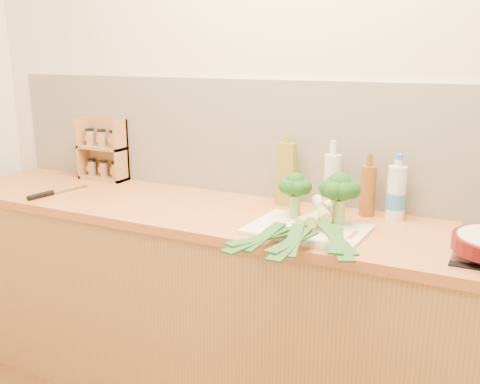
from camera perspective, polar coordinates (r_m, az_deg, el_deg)
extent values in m
plane|color=beige|center=(2.40, 5.90, 8.45)|extent=(3.50, 0.00, 3.50)
cube|color=silver|center=(2.41, 5.73, 5.35)|extent=(3.20, 0.02, 0.54)
cube|color=#AD8048|center=(2.39, 2.70, -13.46)|extent=(3.20, 0.60, 0.86)
cube|color=#D17F3D|center=(2.22, 2.84, -3.13)|extent=(3.20, 0.62, 0.04)
cube|color=#EBE7CC|center=(2.05, 7.20, -3.96)|extent=(0.45, 0.34, 0.01)
cylinder|color=#87AA63|center=(2.15, 5.87, -1.52)|extent=(0.05, 0.05, 0.09)
sphere|color=#143B10|center=(2.13, 5.93, 0.99)|extent=(0.08, 0.08, 0.08)
sphere|color=#143B10|center=(2.12, 6.86, 0.52)|extent=(0.06, 0.06, 0.06)
sphere|color=#143B10|center=(2.15, 6.78, 0.73)|extent=(0.06, 0.06, 0.06)
sphere|color=#143B10|center=(2.17, 6.06, 0.87)|extent=(0.06, 0.06, 0.06)
sphere|color=#143B10|center=(2.16, 5.24, 0.82)|extent=(0.06, 0.06, 0.06)
sphere|color=#143B10|center=(2.13, 4.92, 0.64)|extent=(0.06, 0.06, 0.06)
sphere|color=#143B10|center=(2.10, 5.36, 0.45)|extent=(0.06, 0.06, 0.06)
sphere|color=#143B10|center=(2.10, 6.23, 0.39)|extent=(0.06, 0.06, 0.06)
cylinder|color=#87AA63|center=(2.09, 10.49, -2.09)|extent=(0.05, 0.05, 0.10)
sphere|color=#143B10|center=(2.07, 10.63, 0.79)|extent=(0.10, 0.10, 0.10)
sphere|color=#143B10|center=(2.06, 11.78, 0.23)|extent=(0.07, 0.07, 0.07)
sphere|color=#143B10|center=(2.09, 11.59, 0.49)|extent=(0.07, 0.07, 0.07)
sphere|color=#143B10|center=(2.11, 10.68, 0.65)|extent=(0.07, 0.07, 0.07)
sphere|color=#143B10|center=(2.10, 9.72, 0.60)|extent=(0.07, 0.07, 0.07)
sphere|color=#143B10|center=(2.06, 9.41, 0.37)|extent=(0.07, 0.07, 0.07)
sphere|color=#143B10|center=(2.03, 10.00, 0.13)|extent=(0.07, 0.07, 0.07)
sphere|color=#143B10|center=(2.03, 11.08, 0.07)|extent=(0.07, 0.07, 0.07)
cylinder|color=white|center=(2.19, 9.24, -2.01)|extent=(0.07, 0.12, 0.04)
cylinder|color=#90AA55|center=(2.08, 7.42, -2.80)|extent=(0.08, 0.15, 0.04)
cube|color=#174017|center=(1.85, 2.38, -4.94)|extent=(0.16, 0.29, 0.02)
cube|color=#174017|center=(1.84, 2.00, -5.04)|extent=(0.13, 0.34, 0.01)
cube|color=#174017|center=(1.86, 2.57, -4.74)|extent=(0.05, 0.28, 0.02)
cylinder|color=white|center=(2.16, 9.14, -1.70)|extent=(0.05, 0.12, 0.04)
cylinder|color=#90AA55|center=(2.04, 8.22, -2.64)|extent=(0.05, 0.15, 0.04)
cube|color=#174017|center=(1.77, 5.64, -5.29)|extent=(0.08, 0.30, 0.02)
cube|color=#174017|center=(1.75, 5.44, -5.43)|extent=(0.07, 0.34, 0.01)
cube|color=#174017|center=(1.78, 5.74, -5.07)|extent=(0.11, 0.28, 0.02)
cylinder|color=white|center=(2.16, 8.41, -1.19)|extent=(0.09, 0.13, 0.04)
cylinder|color=#90AA55|center=(2.04, 8.89, -2.20)|extent=(0.10, 0.16, 0.04)
cube|color=#174017|center=(1.75, 10.25, -5.06)|extent=(0.12, 0.30, 0.02)
cube|color=#174017|center=(1.73, 10.36, -5.22)|extent=(0.19, 0.33, 0.01)
cube|color=#174017|center=(1.76, 10.20, -4.83)|extent=(0.21, 0.25, 0.02)
cube|color=silver|center=(2.75, -17.64, 0.19)|extent=(0.07, 0.20, 0.00)
cylinder|color=black|center=(2.66, -20.50, -0.33)|extent=(0.04, 0.14, 0.02)
cube|color=#A77447|center=(2.95, -13.92, 4.56)|extent=(0.27, 0.02, 0.32)
cube|color=#A77447|center=(2.95, -14.28, 1.49)|extent=(0.27, 0.11, 0.02)
cube|color=#A77447|center=(2.92, -14.48, 4.63)|extent=(0.27, 0.11, 0.02)
cube|color=#A77447|center=(3.00, -16.31, 4.57)|extent=(0.02, 0.11, 0.32)
cube|color=#A77447|center=(2.84, -12.52, 4.25)|extent=(0.02, 0.11, 0.32)
cylinder|color=gray|center=(2.99, -15.51, 2.49)|extent=(0.04, 0.04, 0.08)
cylinder|color=gray|center=(2.94, -14.34, 2.36)|extent=(0.04, 0.04, 0.08)
cylinder|color=gray|center=(2.89, -13.12, 2.22)|extent=(0.04, 0.04, 0.08)
cylinder|color=gray|center=(2.96, -15.72, 5.60)|extent=(0.04, 0.04, 0.08)
cylinder|color=gray|center=(2.91, -14.54, 5.52)|extent=(0.04, 0.04, 0.08)
cylinder|color=gray|center=(2.86, -13.31, 5.44)|extent=(0.04, 0.04, 0.08)
cube|color=olive|center=(2.35, 4.93, 1.89)|extent=(0.08, 0.05, 0.28)
cylinder|color=olive|center=(2.32, 5.01, 5.60)|extent=(0.02, 0.02, 0.03)
cylinder|color=silver|center=(2.29, 9.76, 0.93)|extent=(0.07, 0.07, 0.24)
cylinder|color=silver|center=(2.26, 9.93, 4.69)|extent=(0.03, 0.03, 0.06)
cylinder|color=brown|center=(2.26, 13.48, 0.11)|extent=(0.06, 0.06, 0.21)
cylinder|color=brown|center=(2.23, 13.67, 3.35)|extent=(0.03, 0.03, 0.05)
cylinder|color=silver|center=(2.24, 16.33, -0.09)|extent=(0.08, 0.08, 0.22)
cylinder|color=silver|center=(2.21, 16.55, 3.02)|extent=(0.03, 0.03, 0.03)
cylinder|color=#357DC6|center=(2.25, 16.27, -0.90)|extent=(0.08, 0.08, 0.07)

